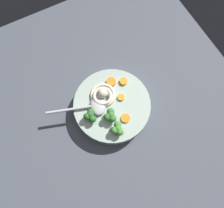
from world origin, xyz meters
TOP-DOWN VIEW (x-y plane):
  - table_slab at (0.00, 0.00)cm, footprint 91.95×91.95cm
  - soup_bowl at (-0.54, 3.89)cm, footprint 22.68×22.68cm
  - noodle_pile at (-3.96, 2.68)cm, footprint 8.24×8.08cm
  - soup_spoon at (-2.25, -1.19)cm, footprint 8.73×17.38cm
  - broccoli_floret_front at (0.37, -3.29)cm, footprint 4.00×3.45cm
  - broccoli_floret_beside_noodles at (7.01, 1.62)cm, footprint 4.02×3.46cm
  - broccoli_floret_near_spoon at (2.82, 1.63)cm, footprint 4.12×3.55cm
  - carrot_slice_center at (-5.18, 10.23)cm, footprint 2.34×2.34cm
  - carrot_slice_extra_b at (-1.03, 7.19)cm, footprint 2.08×2.08cm
  - carrot_slice_beside_chili at (-6.75, 6.89)cm, footprint 2.88×2.88cm
  - carrot_slice_far at (5.09, 5.26)cm, footprint 2.62×2.62cm

SIDE VIEW (x-z plane):
  - table_slab at x=0.00cm, z-range 0.00..3.10cm
  - soup_bowl at x=-0.54cm, z-range 3.18..7.80cm
  - carrot_slice_far at x=5.09cm, z-range 7.72..8.25cm
  - carrot_slice_extra_b at x=-1.03cm, z-range 7.72..8.37cm
  - carrot_slice_center at x=-5.18cm, z-range 7.72..8.47cm
  - carrot_slice_beside_chili at x=-6.75cm, z-range 7.72..8.47cm
  - soup_spoon at x=-2.25cm, z-range 7.72..9.32cm
  - noodle_pile at x=-3.96cm, z-range 7.10..10.41cm
  - broccoli_floret_front at x=0.37cm, z-range 8.12..11.29cm
  - broccoli_floret_beside_noodles at x=7.01cm, z-range 8.12..11.30cm
  - broccoli_floret_near_spoon at x=2.82cm, z-range 8.13..11.39cm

